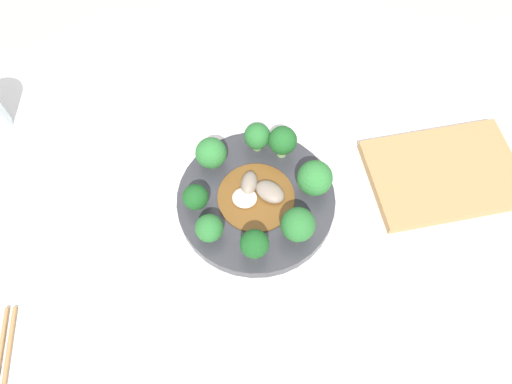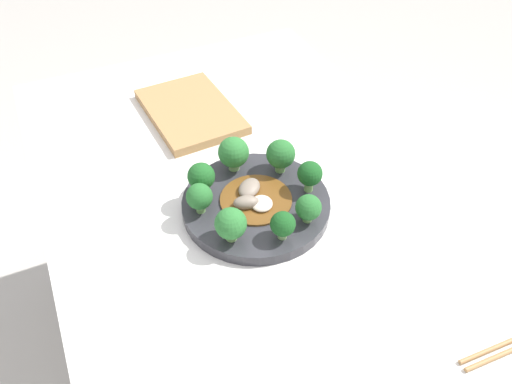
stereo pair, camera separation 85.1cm
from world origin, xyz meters
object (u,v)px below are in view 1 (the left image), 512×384
at_px(broccoli_southwest, 209,228).
at_px(cutting_board, 444,174).
at_px(stirfry_center, 257,193).
at_px(broccoli_east, 315,178).
at_px(broccoli_southeast, 298,225).
at_px(broccoli_northwest, 211,153).
at_px(broccoli_northeast, 283,141).
at_px(plate, 256,201).
at_px(broccoli_south, 254,244).
at_px(chopsticks, 1,377).
at_px(broccoli_west, 196,197).
at_px(broccoli_north, 257,137).

xyz_separation_m(broccoli_southwest, cutting_board, (0.42, 0.07, -0.04)).
bearing_deg(cutting_board, stirfry_center, -179.19).
xyz_separation_m(broccoli_east, stirfry_center, (-0.10, 0.00, -0.03)).
xyz_separation_m(broccoli_southeast, cutting_board, (0.28, 0.09, -0.05)).
bearing_deg(broccoli_southeast, broccoli_northwest, 128.70).
relative_size(broccoli_east, stirfry_center, 0.54).
height_order(broccoli_southeast, cutting_board, broccoli_southeast).
height_order(broccoli_southeast, broccoli_northeast, broccoli_southeast).
bearing_deg(broccoli_southwest, plate, 36.03).
bearing_deg(cutting_board, broccoli_northwest, 170.62).
height_order(broccoli_south, broccoli_northwest, same).
bearing_deg(broccoli_northwest, stirfry_center, -46.24).
height_order(stirfry_center, chopsticks, stirfry_center).
bearing_deg(broccoli_south, broccoli_southwest, 149.45).
distance_m(broccoli_west, broccoli_northeast, 0.18).
distance_m(broccoli_southwest, cutting_board, 0.42).
height_order(broccoli_southwest, broccoli_northeast, broccoli_northeast).
xyz_separation_m(plate, cutting_board, (0.33, 0.01, -0.00)).
relative_size(broccoli_southeast, chopsticks, 0.33).
bearing_deg(plate, broccoli_southwest, -143.97).
height_order(broccoli_northeast, cutting_board, broccoli_northeast).
height_order(broccoli_south, chopsticks, broccoli_south).
height_order(broccoli_northwest, chopsticks, broccoli_northwest).
bearing_deg(chopsticks, broccoli_southwest, 27.99).
distance_m(broccoli_west, chopsticks, 0.38).
distance_m(broccoli_southwest, broccoli_south, 0.08).
xyz_separation_m(plate, broccoli_south, (-0.02, -0.10, 0.05)).
distance_m(broccoli_north, broccoli_southwest, 0.19).
height_order(broccoli_northeast, broccoli_east, broccoli_east).
height_order(broccoli_southeast, chopsticks, broccoli_southeast).
bearing_deg(broccoli_northeast, broccoli_west, -151.75).
height_order(plate, broccoli_south, broccoli_south).
bearing_deg(broccoli_east, broccoli_south, -138.21).
relative_size(broccoli_southwest, chopsticks, 0.26).
bearing_deg(broccoli_west, broccoli_east, 1.36).
relative_size(broccoli_southwest, broccoli_southeast, 0.79).
relative_size(broccoli_north, broccoli_east, 0.84).
height_order(broccoli_southeast, broccoli_west, broccoli_southeast).
relative_size(broccoli_south, broccoli_northeast, 0.94).
bearing_deg(broccoli_south, cutting_board, 17.15).
bearing_deg(broccoli_west, broccoli_north, 41.76).
distance_m(broccoli_northeast, chopsticks, 0.56).
bearing_deg(plate, cutting_board, 1.59).
xyz_separation_m(broccoli_northeast, broccoli_east, (0.04, -0.08, -0.00)).
xyz_separation_m(broccoli_northeast, stirfry_center, (-0.05, -0.08, -0.03)).
height_order(broccoli_south, stirfry_center, broccoli_south).
xyz_separation_m(broccoli_southwest, broccoli_west, (-0.02, 0.06, 0.00)).
relative_size(plate, broccoli_east, 3.84).
relative_size(broccoli_north, broccoli_south, 0.93).
height_order(plate, broccoli_north, broccoli_north).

